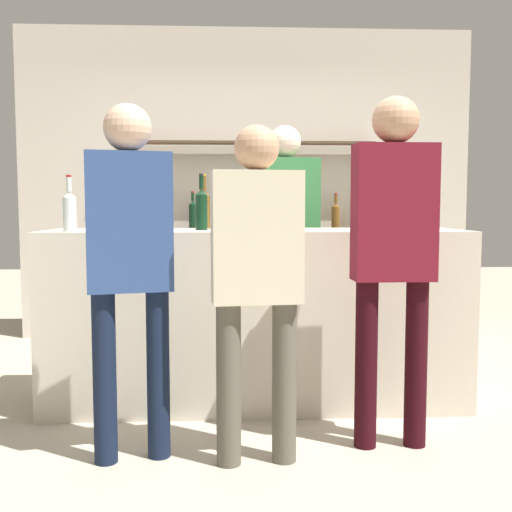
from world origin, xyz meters
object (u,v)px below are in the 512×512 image
at_px(wine_glass, 219,208).
at_px(ice_bucket, 269,210).
at_px(counter_bottle_1, 258,207).
at_px(counter_bottle_3, 202,208).
at_px(counter_bottle_2, 70,210).
at_px(counter_bottle_0, 204,208).
at_px(customer_left, 130,250).
at_px(server_behind_counter, 285,227).
at_px(customer_center, 257,267).
at_px(customer_right, 393,239).

distance_m(wine_glass, ice_bucket, 0.37).
xyz_separation_m(counter_bottle_1, counter_bottle_3, (-0.35, -0.25, -0.01)).
bearing_deg(counter_bottle_2, counter_bottle_3, 10.16).
bearing_deg(counter_bottle_1, counter_bottle_3, -143.77).
bearing_deg(counter_bottle_1, counter_bottle_0, 177.15).
bearing_deg(customer_left, server_behind_counter, -41.43).
height_order(counter_bottle_2, server_behind_counter, server_behind_counter).
distance_m(counter_bottle_1, customer_center, 1.13).
height_order(counter_bottle_0, counter_bottle_1, counter_bottle_1).
bearing_deg(ice_bucket, counter_bottle_2, -170.65).
xyz_separation_m(counter_bottle_1, server_behind_counter, (0.23, 0.58, -0.15)).
distance_m(counter_bottle_0, counter_bottle_1, 0.34).
xyz_separation_m(wine_glass, customer_left, (-0.40, -1.04, -0.19)).
height_order(counter_bottle_3, wine_glass, counter_bottle_3).
height_order(counter_bottle_0, counter_bottle_3, counter_bottle_0).
height_order(counter_bottle_2, wine_glass, counter_bottle_2).
relative_size(server_behind_counter, customer_center, 1.14).
bearing_deg(customer_center, wine_glass, 4.15).
distance_m(counter_bottle_3, customer_right, 1.19).
bearing_deg(customer_left, counter_bottle_1, -45.08).
distance_m(counter_bottle_1, server_behind_counter, 0.64).
height_order(counter_bottle_3, customer_center, customer_center).
distance_m(counter_bottle_0, ice_bucket, 0.45).
xyz_separation_m(counter_bottle_1, ice_bucket, (0.06, -0.20, -0.02)).
height_order(counter_bottle_0, server_behind_counter, server_behind_counter).
height_order(wine_glass, customer_right, customer_right).
xyz_separation_m(counter_bottle_2, customer_right, (1.70, -0.54, -0.14)).
relative_size(counter_bottle_3, customer_center, 0.21).
bearing_deg(counter_bottle_1, customer_left, -122.14).
bearing_deg(counter_bottle_1, counter_bottle_2, -160.41).
relative_size(ice_bucket, customer_center, 0.15).
bearing_deg(counter_bottle_3, counter_bottle_1, 36.23).
xyz_separation_m(counter_bottle_0, server_behind_counter, (0.57, 0.57, -0.14)).
height_order(wine_glass, customer_left, customer_left).
bearing_deg(customer_right, counter_bottle_3, 54.49).
bearing_deg(customer_center, ice_bucket, -13.01).
bearing_deg(wine_glass, counter_bottle_1, -3.75).
height_order(ice_bucket, server_behind_counter, server_behind_counter).
height_order(counter_bottle_2, customer_center, customer_center).
height_order(counter_bottle_0, ice_bucket, counter_bottle_0).
bearing_deg(server_behind_counter, counter_bottle_2, -68.60).
xyz_separation_m(counter_bottle_1, counter_bottle_2, (-1.08, -0.39, -0.02)).
relative_size(counter_bottle_1, counter_bottle_3, 1.06).
distance_m(counter_bottle_0, server_behind_counter, 0.82).
height_order(counter_bottle_0, customer_right, customer_right).
distance_m(counter_bottle_1, wine_glass, 0.25).
xyz_separation_m(server_behind_counter, customer_left, (-0.87, -1.61, -0.05)).
relative_size(counter_bottle_0, customer_center, 0.22).
relative_size(customer_left, customer_center, 1.06).
relative_size(counter_bottle_1, wine_glass, 2.04).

